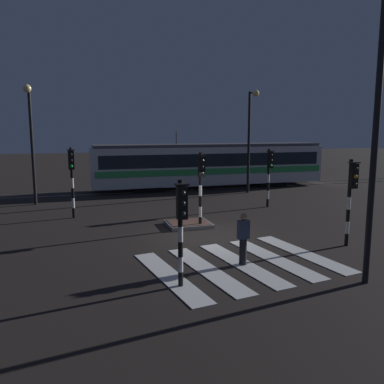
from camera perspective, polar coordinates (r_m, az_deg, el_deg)
ground_plane at (r=16.48m, az=2.14°, el=-6.34°), size 120.00×120.00×0.00m
rail_near at (r=27.93m, az=-5.85°, el=0.03°), size 80.00×0.12×0.03m
rail_far at (r=29.32m, az=-6.38°, el=0.45°), size 80.00×0.12×0.03m
crosswalk_zebra at (r=13.37m, az=7.04°, el=-10.07°), size 6.45×5.49×0.02m
traffic_island at (r=18.21m, az=-0.50°, el=-4.56°), size 1.94×1.66×0.18m
traffic_light_corner_far_right at (r=22.54m, az=10.94°, el=3.22°), size 0.36×0.42×3.25m
traffic_light_corner_far_left at (r=20.22m, az=-16.73°, el=2.74°), size 0.36×0.42×3.46m
traffic_light_median_centre at (r=17.45m, az=1.29°, el=1.90°), size 0.36×0.42×3.33m
traffic_light_kerb_mid_left at (r=10.84m, az=-1.54°, el=-3.68°), size 0.36×0.42×3.01m
traffic_light_corner_near_right at (r=15.80m, az=21.70°, el=0.32°), size 0.36×0.42×3.26m
street_lamp_trackside_right at (r=27.22m, az=8.35°, el=8.91°), size 0.44×1.21×6.81m
street_lamp_trackside_left at (r=24.33m, az=-21.95°, el=8.20°), size 0.44×1.21×6.69m
street_lamp_near_kerb at (r=11.84m, az=25.61°, el=10.43°), size 0.44×1.21×7.70m
tram at (r=29.59m, az=2.63°, el=3.96°), size 17.31×2.58×4.15m
pedestrian_waiting_at_kerb at (r=13.02m, az=7.30°, el=-6.60°), size 0.36×0.24×1.71m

